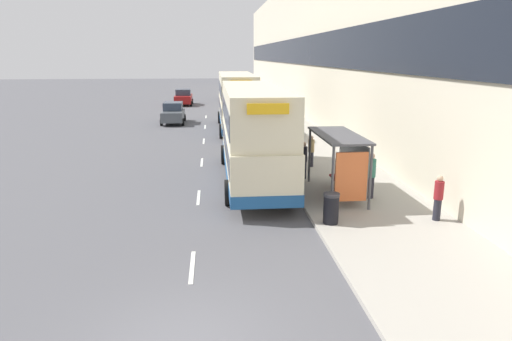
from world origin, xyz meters
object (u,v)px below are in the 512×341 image
at_px(bus_shelter, 344,154).
at_px(pedestrian_at_shelter, 371,175).
at_px(pedestrian_3, 438,197).
at_px(car_1, 173,113).
at_px(pedestrian_1, 311,151).
at_px(pedestrian_2, 304,160).
at_px(car_0, 183,97).
at_px(car_2, 227,93).
at_px(double_decker_bus_near, 254,132).
at_px(double_decker_bus_ahead, 237,101).
at_px(litter_bin, 331,208).

distance_m(bus_shelter, pedestrian_at_shelter, 1.35).
xyz_separation_m(bus_shelter, pedestrian_3, (2.49, -2.94, -0.92)).
distance_m(car_1, pedestrian_1, 19.04).
relative_size(car_1, pedestrian_2, 2.46).
distance_m(car_0, car_2, 7.97).
relative_size(bus_shelter, pedestrian_2, 2.46).
height_order(car_0, car_1, car_0).
height_order(car_0, pedestrian_2, pedestrian_2).
bearing_deg(car_2, car_1, -104.22).
height_order(double_decker_bus_near, double_decker_bus_ahead, same).
xyz_separation_m(car_1, pedestrian_2, (7.47, -19.38, 0.14)).
height_order(bus_shelter, pedestrian_1, bus_shelter).
bearing_deg(pedestrian_2, litter_bin, -91.99).
relative_size(pedestrian_2, pedestrian_3, 1.08).
bearing_deg(pedestrian_2, car_0, 102.30).
height_order(double_decker_bus_near, pedestrian_3, double_decker_bus_near).
xyz_separation_m(car_2, pedestrian_at_shelter, (4.24, -43.44, 0.16)).
xyz_separation_m(pedestrian_2, litter_bin, (-0.20, -5.80, -0.34)).
bearing_deg(bus_shelter, car_2, 94.23).
relative_size(car_2, pedestrian_2, 2.68).
height_order(pedestrian_at_shelter, pedestrian_3, pedestrian_at_shelter).
distance_m(car_0, pedestrian_1, 33.16).
bearing_deg(double_decker_bus_ahead, car_1, 141.44).
bearing_deg(pedestrian_3, pedestrian_2, 120.98).
height_order(double_decker_bus_ahead, pedestrian_3, double_decker_bus_ahead).
distance_m(double_decker_bus_ahead, litter_bin, 21.17).
height_order(pedestrian_at_shelter, litter_bin, pedestrian_at_shelter).
height_order(pedestrian_1, pedestrian_3, pedestrian_1).
bearing_deg(car_2, pedestrian_3, -82.98).
bearing_deg(pedestrian_at_shelter, bus_shelter, 165.99).
bearing_deg(double_decker_bus_ahead, pedestrian_2, -81.61).
bearing_deg(car_2, car_0, -131.85).
bearing_deg(pedestrian_1, car_0, 104.52).
bearing_deg(litter_bin, pedestrian_2, 88.01).
relative_size(car_0, litter_bin, 4.32).
xyz_separation_m(double_decker_bus_near, pedestrian_at_shelter, (4.34, -3.40, -1.22)).
xyz_separation_m(double_decker_bus_ahead, litter_bin, (2.04, -21.01, -1.62)).
bearing_deg(bus_shelter, pedestrian_2, 109.40).
distance_m(double_decker_bus_near, car_0, 34.52).
height_order(pedestrian_1, litter_bin, pedestrian_1).
distance_m(pedestrian_at_shelter, pedestrian_1, 5.54).
relative_size(car_2, pedestrian_1, 2.85).
distance_m(double_decker_bus_near, car_2, 40.06).
bearing_deg(car_2, pedestrian_1, -85.49).
xyz_separation_m(pedestrian_at_shelter, pedestrian_2, (-2.07, 3.16, -0.05)).
height_order(double_decker_bus_near, pedestrian_at_shelter, double_decker_bus_near).
relative_size(double_decker_bus_near, double_decker_bus_ahead, 0.94).
distance_m(pedestrian_2, pedestrian_3, 6.82).
distance_m(car_2, pedestrian_at_shelter, 43.64).
bearing_deg(double_decker_bus_near, car_1, 105.18).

